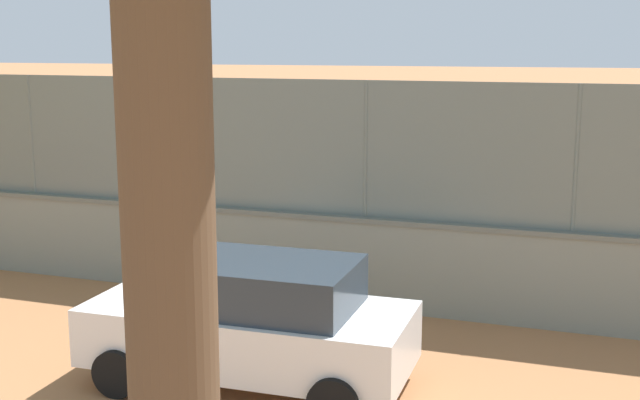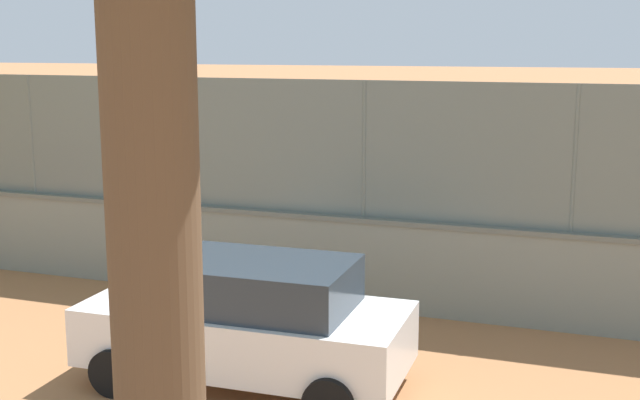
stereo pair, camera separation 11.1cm
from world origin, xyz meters
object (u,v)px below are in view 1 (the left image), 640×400
player_crossing_court (506,229)px  sports_ball (236,185)px  parked_car_white (253,321)px  player_at_service_line (254,178)px

player_crossing_court → sports_ball: (6.26, -1.68, 0.27)m
sports_ball → parked_car_white: size_ratio=0.04×
player_at_service_line → player_crossing_court: size_ratio=1.04×
player_at_service_line → player_crossing_court: bearing=149.2°
player_at_service_line → parked_car_white: 11.04m
player_crossing_court → sports_ball: player_crossing_court is taller
sports_ball → parked_car_white: 8.68m
player_at_service_line → sports_ball: player_at_service_line is taller
player_crossing_court → sports_ball: bearing=-15.0°
player_crossing_court → sports_ball: size_ratio=10.25×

